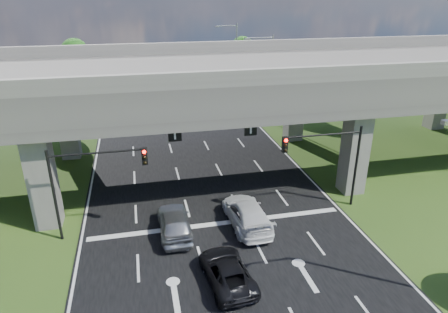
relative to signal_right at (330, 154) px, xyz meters
name	(u,v)px	position (x,y,z in m)	size (l,w,h in m)	color
ground	(231,255)	(-7.82, -3.94, -4.19)	(160.00, 160.00, 0.00)	#2C4917
road	(202,182)	(-7.82, 6.06, -4.17)	(18.00, 120.00, 0.03)	black
overpass	(196,80)	(-7.82, 8.06, 3.73)	(80.00, 15.00, 10.00)	#3A3835
signal_right	(330,154)	(0.00, 0.00, 0.00)	(5.76, 0.54, 6.00)	black
signal_left	(90,176)	(-15.65, 0.00, 0.00)	(5.76, 0.54, 6.00)	black
streetlight_far	(268,73)	(2.27, 20.06, 1.66)	(3.38, 0.25, 10.00)	gray
streetlight_beyond	(234,53)	(2.27, 36.06, 1.66)	(3.38, 0.25, 10.00)	gray
tree_left_near	(46,89)	(-21.78, 22.06, 0.63)	(4.50, 4.50, 7.80)	black
tree_left_mid	(33,80)	(-24.78, 30.06, -0.01)	(3.91, 3.90, 6.76)	black
tree_left_far	(74,61)	(-20.78, 38.06, 0.95)	(4.80, 4.80, 8.32)	black
tree_right_near	(280,77)	(5.22, 24.06, 0.31)	(4.20, 4.20, 7.28)	black
tree_right_mid	(280,67)	(8.22, 32.06, -0.01)	(3.91, 3.90, 6.76)	black
tree_right_far	(240,55)	(4.22, 40.06, 0.63)	(4.50, 4.50, 7.80)	black
car_silver	(174,222)	(-10.81, -0.94, -3.32)	(1.98, 4.93, 1.68)	#A2A5AA
car_dark	(244,215)	(-6.20, -0.94, -3.43)	(1.53, 4.40, 1.45)	black
car_white	(247,214)	(-6.02, -0.94, -3.33)	(2.32, 5.71, 1.66)	silver
car_trailing	(227,271)	(-8.59, -6.15, -3.50)	(2.19, 4.76, 1.32)	black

